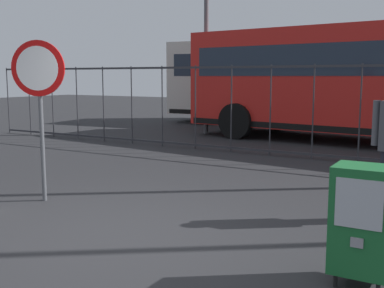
# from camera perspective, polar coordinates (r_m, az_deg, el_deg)

# --- Properties ---
(ground_plane) EXTENTS (60.00, 60.00, 0.00)m
(ground_plane) POSITION_cam_1_polar(r_m,az_deg,el_deg) (5.40, -9.31, -10.85)
(ground_plane) COLOR #262628
(newspaper_box_primary) EXTENTS (0.48, 0.42, 1.02)m
(newspaper_box_primary) POSITION_cam_1_polar(r_m,az_deg,el_deg) (4.23, 19.71, -8.49)
(newspaper_box_primary) COLOR black
(newspaper_box_primary) RESTS_ON ground_plane
(stop_sign) EXTENTS (0.71, 0.31, 2.23)m
(stop_sign) POSITION_cam_1_polar(r_m,az_deg,el_deg) (6.89, -17.80, 6.52)
(stop_sign) COLOR #4C4F54
(stop_sign) RESTS_ON ground_plane
(fence_barrier) EXTENTS (18.03, 0.04, 2.00)m
(fence_barrier) POSITION_cam_1_polar(r_m,az_deg,el_deg) (10.49, 11.77, 3.95)
(fence_barrier) COLOR #2D2D33
(fence_barrier) RESTS_ON ground_plane
(bus_far) EXTENTS (10.67, 3.45, 3.00)m
(bus_far) POSITION_cam_1_polar(r_m,az_deg,el_deg) (17.42, 14.53, 7.71)
(bus_far) COLOR beige
(bus_far) RESTS_ON ground_plane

